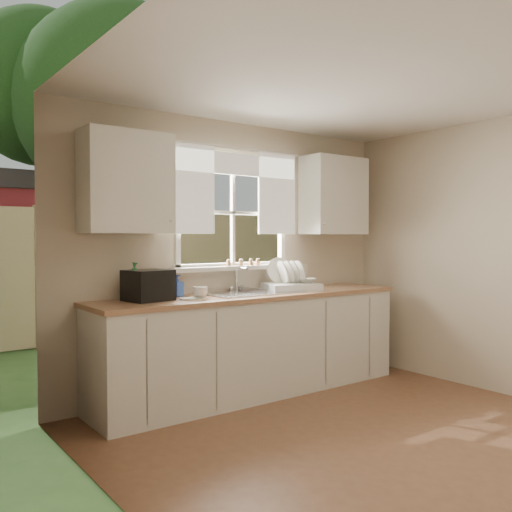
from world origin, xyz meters
TOP-DOWN VIEW (x-y plane):
  - ground at (0.00, 0.00)m, footprint 4.00×4.00m
  - room_walls at (0.00, -0.07)m, footprint 3.62×4.02m
  - ceiling at (0.00, 0.00)m, footprint 3.60×4.00m
  - window at (0.00, 2.00)m, footprint 1.38×0.16m
  - curtains at (0.00, 1.95)m, footprint 1.50×0.03m
  - base_cabinets at (0.00, 1.68)m, footprint 3.00×0.62m
  - countertop at (0.00, 1.68)m, footprint 3.04×0.65m
  - upper_cabinet_left at (-1.15, 1.82)m, footprint 0.70×0.33m
  - upper_cabinet_right at (1.15, 1.82)m, footprint 0.70×0.33m
  - wall_outlet at (0.88, 1.99)m, footprint 0.08×0.01m
  - sill_jars at (0.08, 1.94)m, footprint 0.38×0.04m
  - backyard at (0.58, 8.42)m, footprint 20.00×10.00m
  - sink at (0.00, 1.71)m, footprint 0.88×0.52m
  - dish_rack at (0.47, 1.72)m, footprint 0.58×0.50m
  - bowl at (0.61, 1.67)m, footprint 0.22×0.22m
  - soap_bottle_a at (-1.09, 1.81)m, footprint 0.12×0.12m
  - soap_bottle_b at (-0.68, 1.88)m, footprint 0.11×0.11m
  - soap_bottle_c at (-1.12, 1.77)m, footprint 0.13×0.13m
  - saucer at (-0.68, 1.61)m, footprint 0.20×0.20m
  - cup at (-0.59, 1.63)m, footprint 0.15×0.15m
  - black_appliance at (-1.01, 1.75)m, footprint 0.38×0.35m

SIDE VIEW (x-z plane):
  - ground at x=0.00m, z-range 0.00..0.00m
  - base_cabinets at x=0.00m, z-range 0.00..0.87m
  - sink at x=0.00m, z-range 0.64..1.04m
  - countertop at x=0.00m, z-range 0.87..0.91m
  - saucer at x=-0.68m, z-range 0.91..0.92m
  - cup at x=-0.59m, z-range 0.91..1.01m
  - dish_rack at x=0.47m, z-range 0.82..1.13m
  - soap_bottle_c at x=-1.12m, z-range 0.91..1.07m
  - bowl at x=0.61m, z-range 0.98..1.02m
  - soap_bottle_b at x=-0.68m, z-range 0.91..1.10m
  - black_appliance at x=-1.01m, z-range 0.91..1.16m
  - soap_bottle_a at x=-1.09m, z-range 0.91..1.22m
  - wall_outlet at x=0.88m, z-range 1.02..1.14m
  - sill_jars at x=0.08m, z-range 1.15..1.21m
  - room_walls at x=0.00m, z-range -0.01..2.49m
  - window at x=0.00m, z-range 0.95..2.02m
  - upper_cabinet_left at x=-1.15m, z-range 1.45..2.25m
  - upper_cabinet_right at x=1.15m, z-range 1.45..2.25m
  - curtains at x=0.00m, z-range 1.53..2.34m
  - ceiling at x=0.00m, z-range 2.49..2.51m
  - backyard at x=0.58m, z-range 0.40..6.53m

